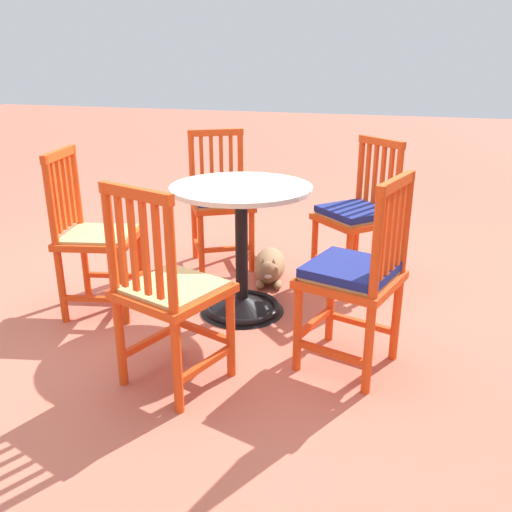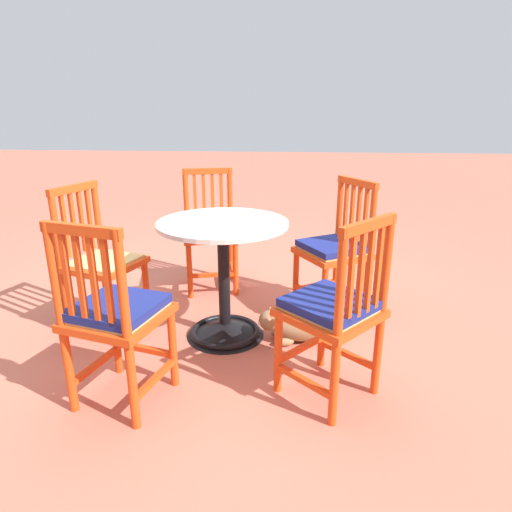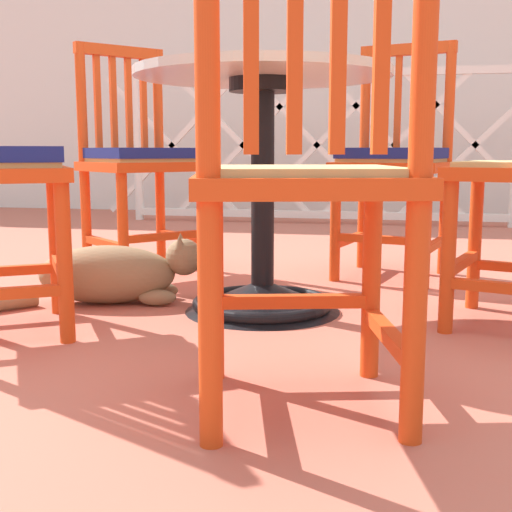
{
  "view_description": "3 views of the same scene",
  "coord_description": "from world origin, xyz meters",
  "px_view_note": "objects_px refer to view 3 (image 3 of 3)",
  "views": [
    {
      "loc": [
        2.5,
        1.18,
        1.36
      ],
      "look_at": [
        -0.24,
        0.28,
        0.3
      ],
      "focal_mm": 37.9,
      "sensor_mm": 36.0,
      "label": 1
    },
    {
      "loc": [
        -0.54,
        2.66,
        1.34
      ],
      "look_at": [
        -0.33,
        0.17,
        0.51
      ],
      "focal_mm": 30.92,
      "sensor_mm": 36.0,
      "label": 2
    },
    {
      "loc": [
        0.24,
        -1.76,
        0.49
      ],
      "look_at": [
        -0.15,
        0.19,
        0.18
      ],
      "focal_mm": 46.96,
      "sensor_mm": 36.0,
      "label": 3
    }
  ],
  "objects_px": {
    "cafe_table": "(263,220)",
    "tabby_cat": "(119,274)",
    "orange_chair_near_fence": "(305,184)",
    "orange_chair_by_planter": "(395,163)",
    "orange_chair_facing_out": "(139,162)"
  },
  "relations": [
    {
      "from": "orange_chair_by_planter",
      "to": "orange_chair_near_fence",
      "type": "bearing_deg",
      "value": -96.43
    },
    {
      "from": "orange_chair_facing_out",
      "to": "tabby_cat",
      "type": "relative_size",
      "value": 1.36
    },
    {
      "from": "cafe_table",
      "to": "orange_chair_by_planter",
      "type": "distance_m",
      "value": 0.8
    },
    {
      "from": "orange_chair_facing_out",
      "to": "tabby_cat",
      "type": "xyz_separation_m",
      "value": [
        0.12,
        -0.53,
        -0.35
      ]
    },
    {
      "from": "cafe_table",
      "to": "tabby_cat",
      "type": "distance_m",
      "value": 0.52
    },
    {
      "from": "tabby_cat",
      "to": "orange_chair_facing_out",
      "type": "bearing_deg",
      "value": 103.19
    },
    {
      "from": "cafe_table",
      "to": "orange_chair_near_fence",
      "type": "distance_m",
      "value": 0.83
    },
    {
      "from": "orange_chair_by_planter",
      "to": "tabby_cat",
      "type": "bearing_deg",
      "value": -142.91
    },
    {
      "from": "orange_chair_near_fence",
      "to": "orange_chair_by_planter",
      "type": "xyz_separation_m",
      "value": [
        0.16,
        1.46,
        0.01
      ]
    },
    {
      "from": "orange_chair_near_fence",
      "to": "tabby_cat",
      "type": "distance_m",
      "value": 1.12
    },
    {
      "from": "orange_chair_facing_out",
      "to": "orange_chair_by_planter",
      "type": "xyz_separation_m",
      "value": [
        0.99,
        0.13,
        0.0
      ]
    },
    {
      "from": "orange_chair_near_fence",
      "to": "tabby_cat",
      "type": "relative_size",
      "value": 1.36
    },
    {
      "from": "orange_chair_facing_out",
      "to": "orange_chair_near_fence",
      "type": "height_order",
      "value": "same"
    },
    {
      "from": "orange_chair_near_fence",
      "to": "tabby_cat",
      "type": "xyz_separation_m",
      "value": [
        -0.71,
        0.8,
        -0.34
      ]
    },
    {
      "from": "orange_chair_facing_out",
      "to": "orange_chair_by_planter",
      "type": "bearing_deg",
      "value": 7.58
    }
  ]
}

